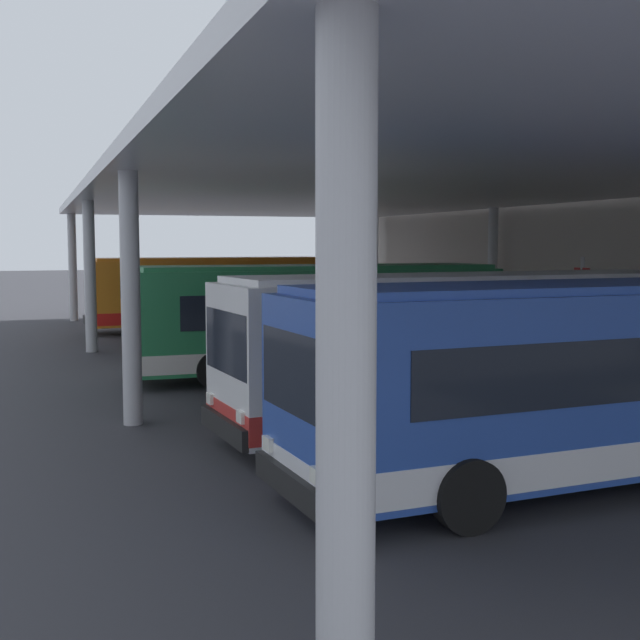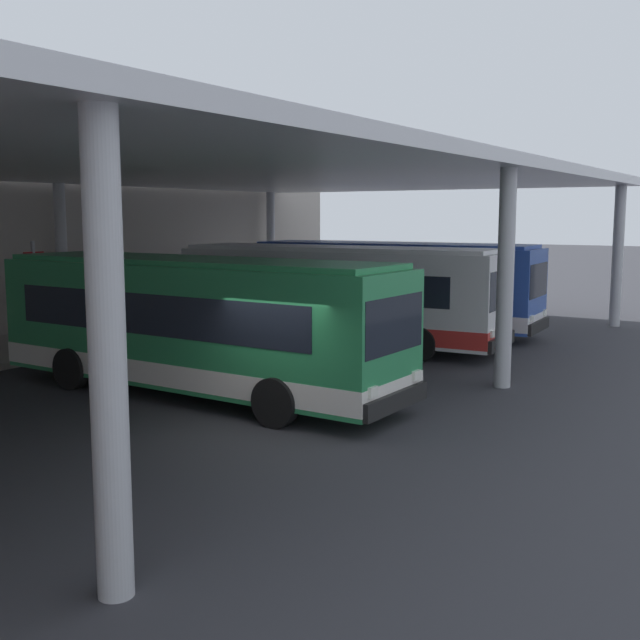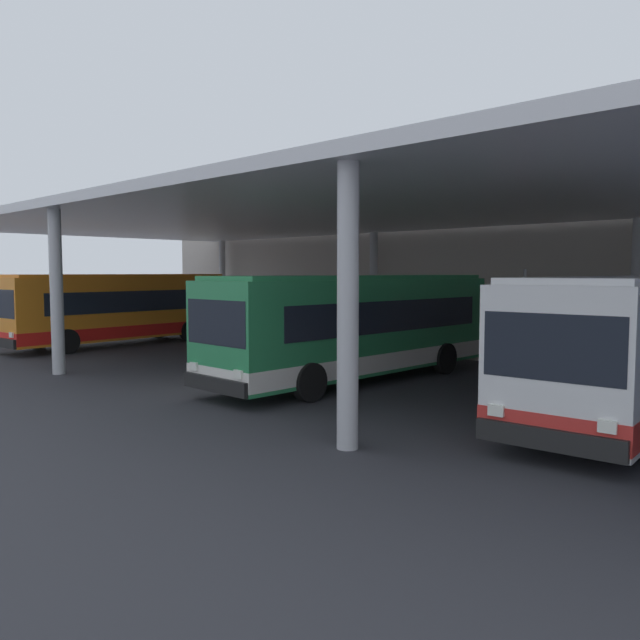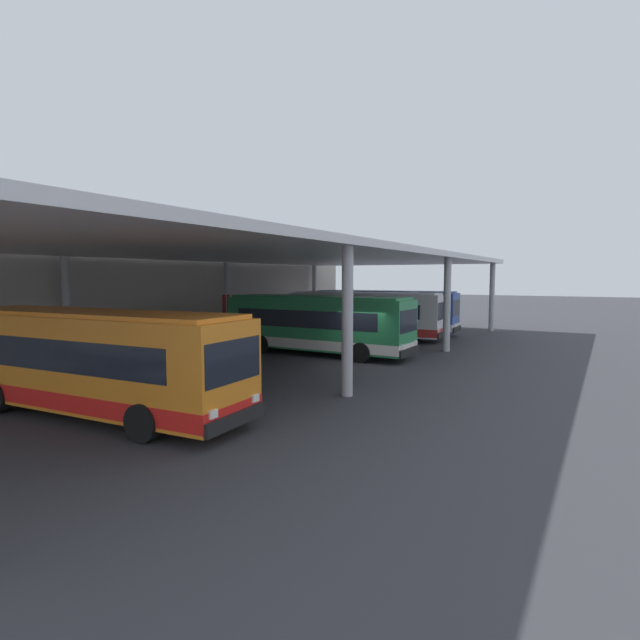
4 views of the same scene
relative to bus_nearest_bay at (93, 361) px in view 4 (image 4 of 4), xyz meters
name	(u,v)px [view 4 (image 4 of 4)]	position (x,y,z in m)	size (l,w,h in m)	color
ground_plane	(359,364)	(12.22, -3.00, -1.66)	(200.00, 200.00, 0.00)	#333338
platform_kerb	(182,345)	(12.22, 8.75, -1.57)	(42.00, 4.50, 0.18)	#A39E93
station_building_facade	(144,290)	(12.22, 12.00, 1.73)	(48.00, 1.60, 6.76)	#ADA399
canopy_shelter	(266,256)	(12.22, 2.50, 3.66)	(40.00, 17.00, 5.55)	silver
bus_nearest_bay	(93,361)	(0.00, 0.00, 0.00)	(3.17, 10.66, 3.17)	orange
bus_second_bay	(317,324)	(13.75, 0.23, 0.00)	(2.81, 10.56, 3.17)	#28844C
bus_middle_bay	(364,315)	(21.27, 0.93, 0.00)	(3.31, 10.69, 3.17)	white
bus_far_bay	(385,311)	(25.06, 1.00, 0.00)	(3.17, 10.66, 3.17)	#284CA8
bench_waiting	(180,336)	(12.11, 8.82, -0.99)	(1.80, 0.45, 0.92)	brown
trash_bin	(218,330)	(15.71, 8.99, -0.98)	(0.52, 0.52, 0.98)	#236638
banner_sign	(226,311)	(15.30, 7.94, 0.32)	(0.70, 0.12, 3.20)	#B2B2B7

